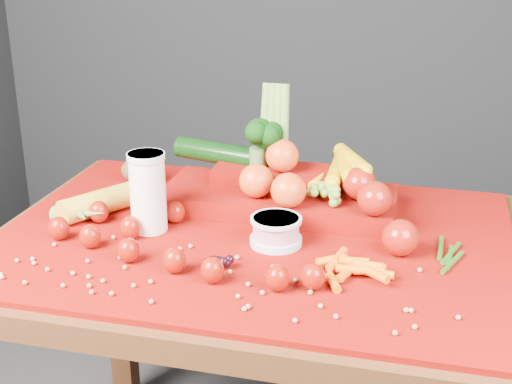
% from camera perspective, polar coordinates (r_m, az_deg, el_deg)
% --- Properties ---
extents(table, '(1.10, 0.80, 0.75)m').
position_cam_1_polar(table, '(1.53, -0.19, -7.08)').
color(table, '#3E220E').
rests_on(table, ground).
extents(red_cloth, '(1.05, 0.75, 0.01)m').
position_cam_1_polar(red_cloth, '(1.49, -0.19, -3.65)').
color(red_cloth, '#7E0704').
rests_on(red_cloth, table).
extents(milk_glass, '(0.08, 0.08, 0.17)m').
position_cam_1_polar(milk_glass, '(1.49, -8.66, 0.22)').
color(milk_glass, white).
rests_on(milk_glass, red_cloth).
extents(yogurt_bowl, '(0.11, 0.11, 0.06)m').
position_cam_1_polar(yogurt_bowl, '(1.43, 1.61, -3.05)').
color(yogurt_bowl, silver).
rests_on(yogurt_bowl, red_cloth).
extents(strawberry_scatter, '(0.58, 0.28, 0.05)m').
position_cam_1_polar(strawberry_scatter, '(1.40, -7.56, -4.01)').
color(strawberry_scatter, maroon).
rests_on(strawberry_scatter, red_cloth).
extents(dark_grape_cluster, '(0.06, 0.05, 0.03)m').
position_cam_1_polar(dark_grape_cluster, '(1.34, -2.74, -5.66)').
color(dark_grape_cluster, black).
rests_on(dark_grape_cluster, red_cloth).
extents(soybean_scatter, '(0.84, 0.24, 0.01)m').
position_cam_1_polar(soybean_scatter, '(1.31, -2.39, -6.78)').
color(soybean_scatter, tan).
rests_on(soybean_scatter, red_cloth).
extents(corn_ear, '(0.25, 0.27, 0.06)m').
position_cam_1_polar(corn_ear, '(1.59, -13.48, -1.45)').
color(corn_ear, '#EFBB44').
rests_on(corn_ear, red_cloth).
extents(potato, '(0.09, 0.07, 0.06)m').
position_cam_1_polar(potato, '(1.78, -9.31, 1.69)').
color(potato, brown).
rests_on(potato, red_cloth).
extents(baby_carrot_pile, '(0.17, 0.17, 0.03)m').
position_cam_1_polar(baby_carrot_pile, '(1.32, 7.67, -6.19)').
color(baby_carrot_pile, '#E26107').
rests_on(baby_carrot_pile, red_cloth).
extents(green_bean_pile, '(0.14, 0.12, 0.01)m').
position_cam_1_polar(green_bean_pile, '(1.44, 15.18, -4.91)').
color(green_bean_pile, '#265112').
rests_on(green_bean_pile, red_cloth).
extents(produce_mound, '(0.60, 0.36, 0.27)m').
position_cam_1_polar(produce_mound, '(1.60, 2.55, 0.63)').
color(produce_mound, '#7E0704').
rests_on(produce_mound, red_cloth).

